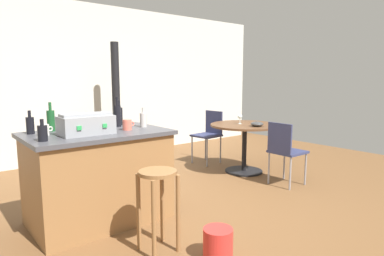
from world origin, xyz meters
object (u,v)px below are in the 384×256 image
at_px(cup_0, 127,125).
at_px(plastic_bucket, 218,244).
at_px(wood_stove, 117,134).
at_px(cup_1, 44,130).
at_px(bottle_1, 117,115).
at_px(bottle_2, 42,133).
at_px(toolbox, 86,124).
at_px(dining_table, 245,135).
at_px(bottle_5, 51,120).
at_px(kitchen_island, 99,176).
at_px(folding_chair_near, 209,132).
at_px(wooden_stool, 158,194).
at_px(bottle_0, 143,119).
at_px(wine_glass, 240,117).
at_px(folding_chair_far, 285,149).
at_px(bottle_3, 30,125).
at_px(serving_bowl, 257,124).
at_px(bottle_4, 119,116).

height_order(cup_0, plastic_bucket, cup_0).
relative_size(wood_stove, cup_1, 15.95).
bearing_deg(bottle_1, bottle_2, -155.57).
xyz_separation_m(wood_stove, toolbox, (-1.35, -2.14, 0.50)).
xyz_separation_m(dining_table, bottle_5, (-2.78, 0.02, 0.45)).
bearing_deg(wood_stove, toolbox, -122.34).
height_order(kitchen_island, folding_chair_near, kitchen_island).
distance_m(dining_table, bottle_2, 3.06).
relative_size(wooden_stool, toolbox, 1.44).
distance_m(folding_chair_near, bottle_0, 2.24).
bearing_deg(bottle_1, wine_glass, 4.68).
bearing_deg(toolbox, bottle_0, 7.65).
relative_size(kitchen_island, bottle_5, 4.67).
xyz_separation_m(dining_table, cup_1, (-2.90, -0.19, 0.39)).
distance_m(kitchen_island, folding_chair_far, 2.42).
distance_m(folding_chair_near, plastic_bucket, 3.12).
bearing_deg(bottle_1, bottle_5, 169.83).
height_order(dining_table, bottle_5, bottle_5).
bearing_deg(bottle_5, toolbox, -64.35).
xyz_separation_m(folding_chair_near, cup_0, (-2.14, -1.16, 0.44)).
bearing_deg(cup_1, bottle_3, 115.89).
xyz_separation_m(wood_stove, serving_bowl, (1.19, -2.02, 0.27)).
height_order(bottle_0, plastic_bucket, bottle_0).
bearing_deg(folding_chair_near, dining_table, -88.49).
relative_size(folding_chair_far, bottle_1, 2.68).
bearing_deg(bottle_2, dining_table, 9.25).
relative_size(wood_stove, bottle_5, 7.04).
bearing_deg(bottle_4, serving_bowl, -7.53).
bearing_deg(plastic_bucket, serving_bowl, 33.37).
bearing_deg(bottle_3, cup_1, -64.11).
xyz_separation_m(bottle_1, serving_bowl, (2.09, -0.17, -0.26)).
relative_size(cup_1, plastic_bucket, 0.50).
bearing_deg(bottle_0, wood_stove, 71.24).
height_order(bottle_5, plastic_bucket, bottle_5).
bearing_deg(bottle_3, plastic_bucket, -58.33).
distance_m(kitchen_island, wine_glass, 2.48).
bearing_deg(toolbox, folding_chair_near, 24.41).
bearing_deg(bottle_2, cup_1, 72.85).
distance_m(dining_table, bottle_5, 2.81).
bearing_deg(wooden_stool, bottle_2, 134.79).
relative_size(kitchen_island, plastic_bucket, 5.31).
relative_size(kitchen_island, bottle_2, 7.20).
distance_m(toolbox, cup_1, 0.38).
relative_size(kitchen_island, bottle_0, 6.39).
bearing_deg(serving_bowl, wine_glass, 88.23).
xyz_separation_m(folding_chair_far, plastic_bucket, (-1.95, -0.80, -0.37)).
distance_m(folding_chair_near, folding_chair_far, 1.56).
relative_size(toolbox, bottle_2, 2.56).
bearing_deg(wood_stove, cup_1, -130.70).
bearing_deg(serving_bowl, plastic_bucket, -146.63).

